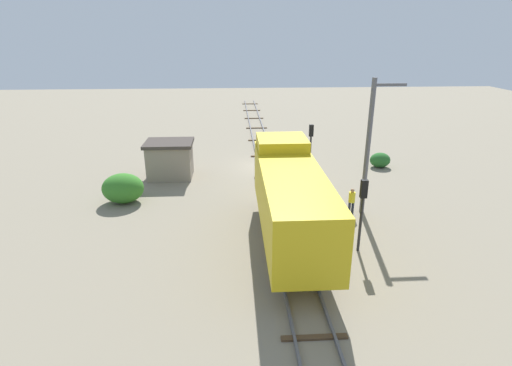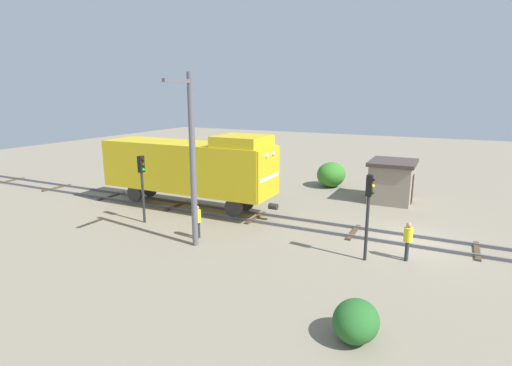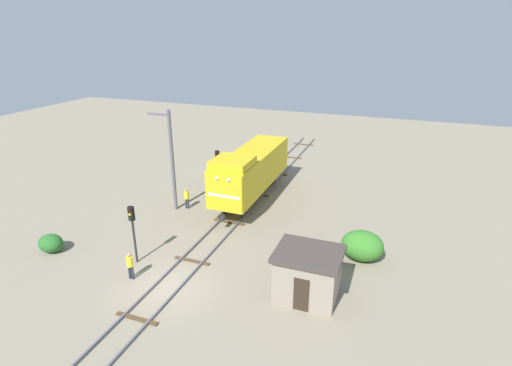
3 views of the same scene
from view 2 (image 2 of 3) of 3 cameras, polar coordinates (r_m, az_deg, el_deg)
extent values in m
plane|color=gray|center=(21.09, 21.30, -7.84)|extent=(101.71, 101.71, 0.00)
cube|color=#595960|center=(20.39, 21.12, -8.29)|extent=(0.10, 67.81, 0.16)
cube|color=#595960|center=(21.74, 21.49, -7.02)|extent=(0.10, 67.81, 0.16)
cube|color=#4C3823|center=(21.09, 29.03, -8.47)|extent=(2.40, 0.24, 0.09)
cube|color=#4C3823|center=(21.43, 13.73, -6.85)|extent=(2.40, 0.24, 0.09)
cube|color=#4C3823|center=(23.20, -0.04, -4.97)|extent=(2.40, 0.24, 0.09)
cube|color=#4C3823|center=(26.09, -11.26, -3.21)|extent=(2.40, 0.24, 0.09)
cube|color=#4C3823|center=(29.78, -19.95, -1.76)|extent=(2.40, 0.24, 0.09)
cube|color=#4C3823|center=(34.01, -26.59, -0.61)|extent=(2.40, 0.24, 0.09)
cube|color=#4C3823|center=(38.61, -31.70, 0.27)|extent=(2.40, 0.24, 0.09)
cube|color=gold|center=(24.96, -9.87, 2.42)|extent=(2.90, 11.00, 2.90)
cube|color=gold|center=(22.64, -1.98, 6.04)|extent=(2.75, 2.80, 0.60)
cube|color=gold|center=(22.19, 1.82, 1.33)|extent=(2.84, 0.10, 2.84)
cube|color=white|center=(22.22, 1.91, 0.81)|extent=(2.46, 0.06, 0.20)
sphere|color=white|center=(21.58, 1.46, 3.97)|extent=(0.28, 0.28, 0.28)
sphere|color=white|center=(22.39, 2.43, 4.28)|extent=(0.28, 0.28, 0.28)
cylinder|color=#262628|center=(22.51, 2.48, -3.36)|extent=(0.36, 0.50, 0.36)
cylinder|color=#262628|center=(22.86, -3.20, -3.51)|extent=(0.18, 1.10, 1.10)
cylinder|color=#262628|center=(24.08, -1.52, -2.66)|extent=(0.18, 1.10, 1.10)
cylinder|color=#262628|center=(27.16, -16.94, -1.44)|extent=(0.18, 1.10, 1.10)
cylinder|color=#262628|center=(28.19, -14.96, -0.81)|extent=(0.18, 1.10, 1.10)
cylinder|color=#262628|center=(17.65, 15.62, -4.90)|extent=(0.14, 0.14, 3.78)
cube|color=black|center=(17.29, 15.90, -0.34)|extent=(0.32, 0.24, 0.90)
sphere|color=#390606|center=(17.21, 16.41, 0.49)|extent=(0.16, 0.16, 0.16)
sphere|color=yellow|center=(17.26, 16.35, -0.42)|extent=(0.16, 0.16, 0.16)
sphere|color=black|center=(17.33, 16.30, -1.32)|extent=(0.16, 0.16, 0.16)
cylinder|color=#262628|center=(22.89, -15.88, -0.93)|extent=(0.14, 0.14, 3.77)
cube|color=black|center=(22.60, -16.10, 2.60)|extent=(0.32, 0.24, 0.90)
sphere|color=#390606|center=(22.47, -15.88, 3.25)|extent=(0.16, 0.16, 0.16)
sphere|color=#3C3306|center=(22.51, -15.84, 2.55)|extent=(0.16, 0.16, 0.16)
sphere|color=green|center=(22.56, -15.79, 1.85)|extent=(0.16, 0.16, 0.16)
cylinder|color=#262B38|center=(18.60, 20.71, -9.14)|extent=(0.15, 0.15, 0.85)
cylinder|color=#262B38|center=(18.79, 20.77, -8.93)|extent=(0.15, 0.15, 0.85)
cylinder|color=yellow|center=(18.45, 20.92, -6.90)|extent=(0.38, 0.38, 0.62)
sphere|color=tan|center=(18.31, 21.02, -5.65)|extent=(0.23, 0.23, 0.23)
cylinder|color=#262B38|center=(20.12, -8.51, -6.77)|extent=(0.15, 0.15, 0.85)
cylinder|color=#262B38|center=(20.28, -8.19, -6.61)|extent=(0.15, 0.15, 0.85)
cylinder|color=yellow|center=(19.97, -8.42, -4.70)|extent=(0.38, 0.38, 0.62)
sphere|color=tan|center=(19.85, -8.46, -3.53)|extent=(0.23, 0.23, 0.23)
cylinder|color=#595960|center=(18.43, -9.02, 2.91)|extent=(0.28, 0.28, 8.00)
cube|color=#595960|center=(17.46, -11.19, 14.15)|extent=(1.80, 0.16, 0.16)
cube|color=gray|center=(28.14, 18.82, 0.04)|extent=(3.20, 2.60, 2.50)
cube|color=#3F3833|center=(27.88, 19.02, 2.79)|extent=(3.50, 2.90, 0.24)
cube|color=#2D2319|center=(28.07, 21.44, -0.82)|extent=(0.80, 0.06, 1.90)
ellipsoid|color=#266126|center=(12.64, 14.08, -18.57)|extent=(1.64, 1.34, 1.20)
ellipsoid|color=#347826|center=(31.36, 10.69, 1.20)|extent=(2.62, 2.15, 1.91)
camera|label=1|loc=(39.55, -29.95, 15.58)|focal=28.00mm
camera|label=3|loc=(34.90, 53.93, 18.59)|focal=28.00mm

